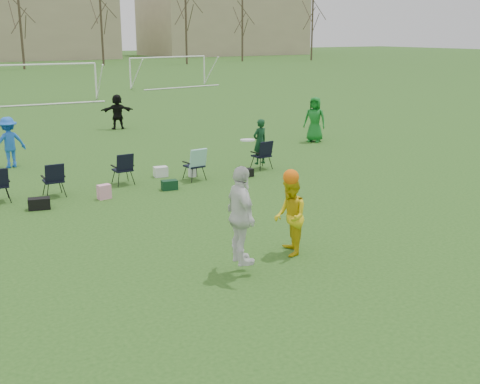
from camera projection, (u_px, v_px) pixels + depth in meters
ground at (260, 285)px, 10.97m from camera, size 260.00×260.00×0.00m
fielder_blue at (9, 142)px, 20.27m from camera, size 1.18×0.77×1.72m
fielder_green_far at (315, 119)px, 24.99m from camera, size 1.01×1.09×1.87m
fielder_black at (117, 112)px, 28.27m from camera, size 1.60×0.85×1.64m
center_contest at (265, 215)px, 11.70m from camera, size 2.18×1.45×2.59m
sideline_setup at (154, 167)px, 18.24m from camera, size 8.96×2.07×1.67m
goal_mid at (39, 72)px, 38.82m from camera, size 7.40×0.63×2.46m
goal_right at (169, 63)px, 49.83m from camera, size 7.35×1.14×2.46m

